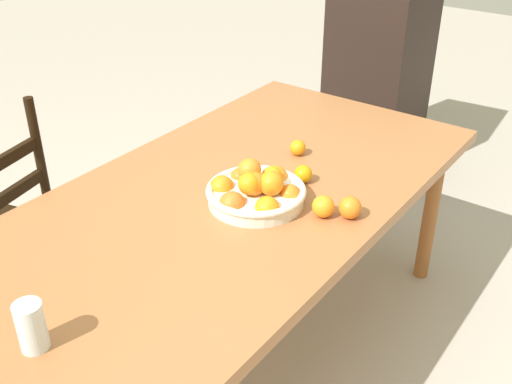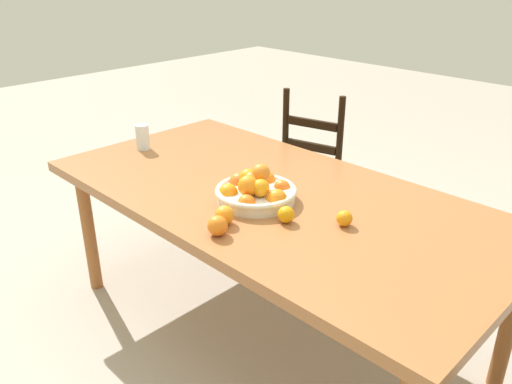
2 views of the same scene
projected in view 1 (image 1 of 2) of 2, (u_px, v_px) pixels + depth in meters
The scene contains 9 objects.
ground_plane at pixel (232, 351), 2.46m from camera, with size 12.00×12.00×0.00m, color #ADA496.
dining_table at pixel (229, 210), 2.13m from camera, with size 2.02×1.02×0.72m.
cabinet at pixel (379, 78), 3.64m from camera, with size 0.62×0.46×1.07m, color black.
fruit_bowl at pixel (256, 191), 2.03m from camera, with size 0.33×0.33×0.15m.
orange_loose_0 at pixel (298, 148), 2.34m from camera, with size 0.06×0.06×0.06m, color orange.
orange_loose_1 at pixel (323, 206), 1.96m from camera, with size 0.07×0.07×0.07m, color orange.
orange_loose_2 at pixel (303, 174), 2.16m from camera, with size 0.06×0.06×0.06m, color orange.
orange_loose_3 at pixel (350, 208), 1.96m from camera, with size 0.07×0.07×0.07m, color orange.
drinking_glass at pixel (31, 326), 1.44m from camera, with size 0.07×0.07×0.13m, color silver.
Camera 1 is at (-1.41, -1.14, 1.78)m, focal length 43.43 mm.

